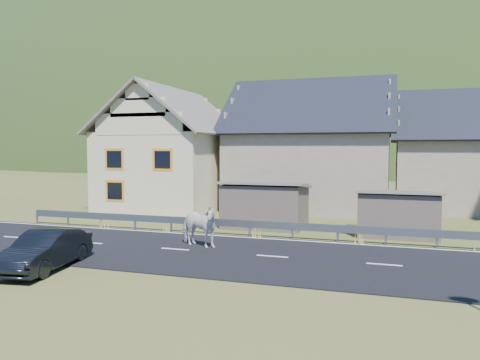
% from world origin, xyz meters
% --- Properties ---
extents(ground, '(160.00, 160.00, 0.00)m').
position_xyz_m(ground, '(0.00, 0.00, 0.00)').
color(ground, '#364918').
rests_on(ground, ground).
extents(road, '(60.00, 7.00, 0.04)m').
position_xyz_m(road, '(0.00, 0.00, 0.02)').
color(road, black).
rests_on(road, ground).
extents(lane_markings, '(60.00, 6.60, 0.01)m').
position_xyz_m(lane_markings, '(0.00, 0.00, 0.04)').
color(lane_markings, silver).
rests_on(lane_markings, road).
extents(guardrail, '(28.10, 0.09, 0.75)m').
position_xyz_m(guardrail, '(-0.00, 3.68, 0.56)').
color(guardrail, '#93969B').
rests_on(guardrail, ground).
extents(shed_left, '(4.30, 3.30, 2.40)m').
position_xyz_m(shed_left, '(-2.00, 6.50, 1.10)').
color(shed_left, brown).
rests_on(shed_left, ground).
extents(shed_right, '(3.80, 2.90, 2.20)m').
position_xyz_m(shed_right, '(4.50, 6.00, 1.00)').
color(shed_right, brown).
rests_on(shed_right, ground).
extents(house_cream, '(7.80, 9.80, 8.30)m').
position_xyz_m(house_cream, '(-10.00, 12.00, 4.36)').
color(house_cream, beige).
rests_on(house_cream, ground).
extents(house_stone_a, '(10.80, 9.80, 8.90)m').
position_xyz_m(house_stone_a, '(-1.00, 15.00, 4.63)').
color(house_stone_a, gray).
rests_on(house_stone_a, ground).
extents(house_stone_b, '(9.80, 8.80, 8.10)m').
position_xyz_m(house_stone_b, '(9.00, 17.00, 4.24)').
color(house_stone_b, gray).
rests_on(house_stone_b, ground).
extents(mountain, '(440.00, 280.00, 260.00)m').
position_xyz_m(mountain, '(5.00, 180.00, -20.00)').
color(mountain, '#1D3411').
rests_on(mountain, ground).
extents(conifer_patch, '(76.00, 50.00, 28.00)m').
position_xyz_m(conifer_patch, '(-55.00, 110.00, 6.00)').
color(conifer_patch, black).
rests_on(conifer_patch, ground).
extents(horse, '(1.60, 2.29, 1.76)m').
position_xyz_m(horse, '(-3.32, 0.73, 0.92)').
color(horse, silver).
rests_on(horse, road).
extents(car, '(1.98, 4.16, 1.32)m').
position_xyz_m(car, '(-6.86, -4.00, 0.66)').
color(car, black).
rests_on(car, ground).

